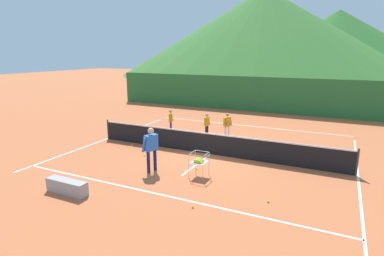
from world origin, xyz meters
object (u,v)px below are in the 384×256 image
Objects in this scene: student_0 at (171,119)px; ball_cart at (199,161)px; tennis_ball_0 at (268,201)px; tennis_ball_3 at (132,145)px; tennis_ball_2 at (205,160)px; tennis_ball_4 at (197,169)px; student_2 at (227,123)px; student_1 at (207,123)px; instructor at (151,146)px; tennis_ball_1 at (144,155)px; tennis_ball_5 at (193,207)px; tennis_net at (211,143)px; courtside_bench at (67,187)px.

ball_cart is (4.13, -5.23, -0.19)m from student_0.
tennis_ball_0 and tennis_ball_3 have the same top height.
student_0 is 5.18m from tennis_ball_2.
student_2 is at bearing 95.73° from tennis_ball_4.
student_1 is 3.99m from tennis_ball_2.
instructor reaches higher than tennis_ball_0.
instructor is 2.14m from tennis_ball_1.
ball_cart is 2.49m from tennis_ball_5.
student_2 is at bearing 98.61° from ball_cart.
student_0 is 19.26× the size of tennis_ball_0.
tennis_ball_5 is (4.98, -7.50, -0.75)m from student_0.
tennis_ball_2 is (0.12, -0.91, -0.47)m from tennis_net.
ball_cart is 4.54m from courtside_bench.
tennis_ball_5 is (3.96, -3.31, 0.00)m from tennis_ball_1.
ball_cart reaches higher than tennis_ball_3.
tennis_net is 4.44m from student_0.
student_1 is (2.20, 0.06, -0.02)m from student_0.
student_2 reaches higher than student_0.
student_1 is 18.79× the size of tennis_ball_2.
ball_cart reaches higher than tennis_ball_4.
student_1 is 0.94× the size of student_2.
tennis_ball_4 is at bearing 52.06° from courtside_bench.
tennis_ball_0 is at bearing -60.73° from student_2.
tennis_net is at bearing -36.92° from student_0.
student_2 is 5.09m from tennis_ball_3.
student_2 is (3.31, 0.22, 0.03)m from student_0.
tennis_ball_3 is at bearing 144.59° from tennis_ball_1.
student_2 is 8.96m from courtside_bench.
courtside_bench is (-1.31, -8.45, -0.54)m from student_1.
tennis_ball_3 is (-3.94, -0.52, -0.47)m from tennis_net.
ball_cart reaches higher than tennis_ball_0.
instructor reaches higher than student_1.
tennis_ball_1 is (1.02, -4.19, -0.75)m from student_0.
instructor is 25.35× the size of tennis_ball_3.
tennis_net is at bearing 97.18° from tennis_ball_4.
instructor reaches higher than tennis_ball_1.
tennis_ball_1 is (-2.29, -4.40, -0.78)m from student_2.
tennis_ball_2 is (2.64, 0.61, 0.00)m from tennis_ball_1.
student_2 is 7.94m from tennis_ball_5.
student_0 is at bearing -178.33° from student_1.
tennis_ball_5 is at bearing -39.94° from tennis_ball_1.
tennis_ball_4 is 0.05× the size of courtside_bench.
instructor reaches higher than student_2.
instructor is at bearing -169.53° from ball_cart.
tennis_ball_0 is at bearing -19.25° from ball_cart.
instructor reaches higher than tennis_net.
student_1 is 8.57m from courtside_bench.
tennis_ball_5 is (0.84, -2.27, -0.56)m from ball_cart.
tennis_ball_1 is at bearing -148.90° from tennis_net.
tennis_ball_5 is (1.67, -7.72, -0.78)m from student_2.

